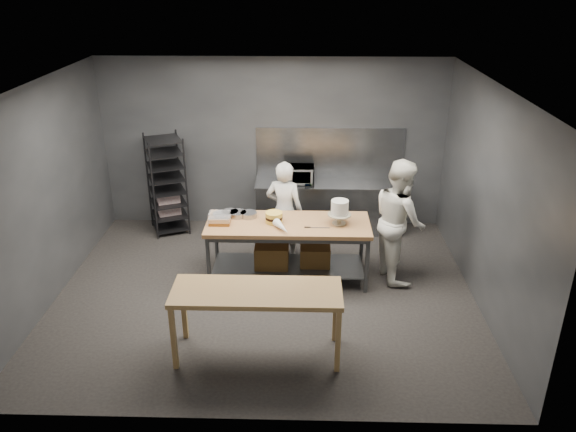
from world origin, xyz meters
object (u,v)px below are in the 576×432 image
(speed_rack, at_px, (167,185))
(layer_cake, at_px, (274,217))
(frosted_cake_stand, at_px, (340,209))
(near_counter, at_px, (257,297))
(work_table, at_px, (289,244))
(microwave, at_px, (298,175))
(chef_behind, at_px, (284,211))
(chef_right, at_px, (399,220))

(speed_rack, xyz_separation_m, layer_cake, (1.96, -1.64, 0.14))
(speed_rack, xyz_separation_m, frosted_cake_stand, (2.91, -1.66, 0.30))
(frosted_cake_stand, bearing_deg, layer_cake, 178.53)
(near_counter, distance_m, layer_cake, 1.87)
(work_table, xyz_separation_m, microwave, (0.12, 1.72, 0.48))
(chef_behind, height_order, chef_right, chef_right)
(speed_rack, bearing_deg, chef_right, -21.84)
(near_counter, bearing_deg, microwave, 82.87)
(chef_right, xyz_separation_m, microwave, (-1.51, 1.60, 0.12))
(chef_behind, relative_size, frosted_cake_stand, 4.46)
(near_counter, relative_size, layer_cake, 7.98)
(microwave, bearing_deg, work_table, -93.91)
(speed_rack, distance_m, chef_behind, 2.30)
(chef_right, bearing_deg, chef_behind, 59.87)
(frosted_cake_stand, distance_m, layer_cake, 0.96)
(near_counter, relative_size, microwave, 3.69)
(near_counter, relative_size, chef_right, 1.07)
(speed_rack, height_order, chef_behind, speed_rack)
(near_counter, height_order, microwave, microwave)
(work_table, distance_m, speed_rack, 2.74)
(chef_behind, relative_size, chef_right, 0.88)
(speed_rack, distance_m, frosted_cake_stand, 3.36)
(near_counter, xyz_separation_m, chef_right, (1.96, 1.97, 0.12))
(speed_rack, bearing_deg, layer_cake, -39.90)
(chef_behind, distance_m, frosted_cake_stand, 1.13)
(frosted_cake_stand, bearing_deg, near_counter, -120.09)
(work_table, bearing_deg, layer_cake, -179.85)
(speed_rack, bearing_deg, microwave, 2.00)
(near_counter, bearing_deg, work_table, 79.94)
(chef_right, bearing_deg, near_counter, 122.98)
(near_counter, bearing_deg, frosted_cake_stand, 59.91)
(speed_rack, xyz_separation_m, chef_right, (3.81, -1.52, 0.08))
(work_table, height_order, chef_right, chef_right)
(work_table, height_order, microwave, microwave)
(work_table, distance_m, near_counter, 1.90)
(work_table, distance_m, chef_behind, 0.72)
(work_table, relative_size, near_counter, 1.20)
(layer_cake, bearing_deg, frosted_cake_stand, -1.47)
(chef_behind, bearing_deg, layer_cake, 93.03)
(work_table, xyz_separation_m, near_counter, (-0.33, -1.86, 0.24))
(work_table, bearing_deg, frosted_cake_stand, -1.95)
(chef_right, bearing_deg, microwave, 31.13)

